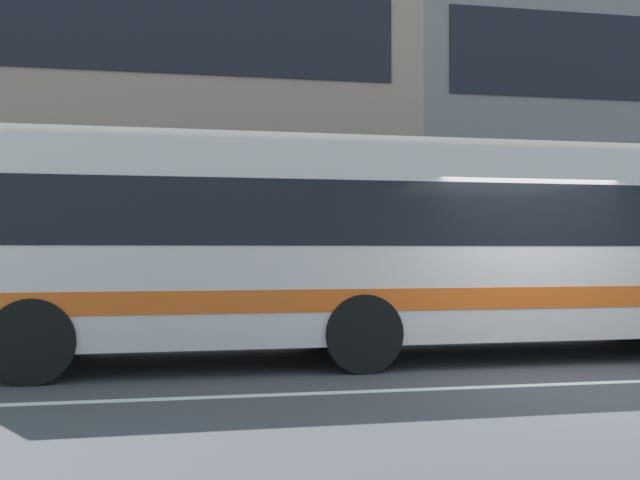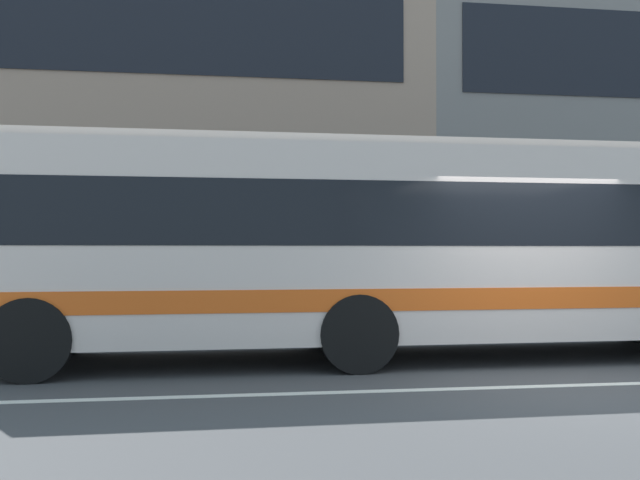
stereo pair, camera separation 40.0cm
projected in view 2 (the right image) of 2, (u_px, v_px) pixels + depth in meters
ground_plane at (574, 386)px, 8.44m from camera, size 160.00×160.00×0.00m
lane_centre_line at (574, 385)px, 8.44m from camera, size 60.00×0.16×0.01m
apartment_block_left at (27, 93)px, 21.95m from camera, size 22.71×8.26×12.48m
transit_bus at (388, 241)px, 10.55m from camera, size 11.34×2.72×3.04m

